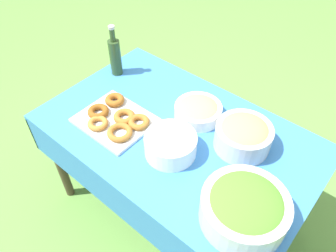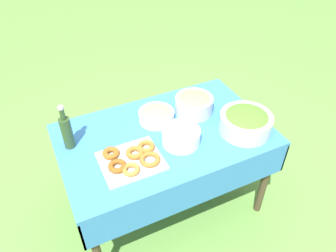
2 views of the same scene
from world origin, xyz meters
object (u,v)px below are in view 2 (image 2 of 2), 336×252
at_px(pasta_bowl, 156,115).
at_px(olive_oil_bottle, 67,131).
at_px(bread_bowl, 194,103).
at_px(donut_platter, 132,159).
at_px(plate_stack, 181,136).
at_px(salad_bowl, 246,122).

bearing_deg(pasta_bowl, olive_oil_bottle, 0.55).
distance_m(olive_oil_bottle, bread_bowl, 0.83).
bearing_deg(bread_bowl, donut_platter, 25.64).
bearing_deg(pasta_bowl, bread_bowl, 174.40).
xyz_separation_m(plate_stack, olive_oil_bottle, (0.61, -0.26, 0.07)).
xyz_separation_m(donut_platter, olive_oil_bottle, (0.28, -0.28, 0.09)).
height_order(plate_stack, bread_bowl, bread_bowl).
relative_size(donut_platter, plate_stack, 1.56).
height_order(donut_platter, bread_bowl, bread_bowl).
distance_m(pasta_bowl, plate_stack, 0.27).
relative_size(pasta_bowl, bread_bowl, 0.92).
bearing_deg(donut_platter, olive_oil_bottle, -44.56).
xyz_separation_m(pasta_bowl, bread_bowl, (-0.26, 0.03, 0.03)).
height_order(pasta_bowl, bread_bowl, bread_bowl).
height_order(salad_bowl, donut_platter, salad_bowl).
bearing_deg(donut_platter, pasta_bowl, -134.35).
distance_m(salad_bowl, plate_stack, 0.42).
bearing_deg(olive_oil_bottle, pasta_bowl, -179.45).
bearing_deg(bread_bowl, olive_oil_bottle, -1.41).
distance_m(plate_stack, bread_bowl, 0.32).
relative_size(plate_stack, olive_oil_bottle, 0.79).
distance_m(pasta_bowl, olive_oil_bottle, 0.57).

